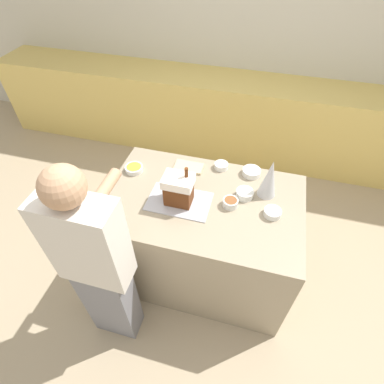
{
  "coord_description": "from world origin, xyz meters",
  "views": [
    {
      "loc": [
        0.3,
        -1.4,
        2.42
      ],
      "look_at": [
        -0.08,
        0.0,
        0.94
      ],
      "focal_mm": 28.0,
      "sensor_mm": 36.0,
      "label": 1
    }
  ],
  "objects_px": {
    "baking_tray": "(179,201)",
    "candy_bowl_center_rear": "(252,172)",
    "candy_bowl_far_left": "(134,168)",
    "candy_bowl_behind_tray": "(273,212)",
    "candy_bowl_front_corner": "(230,203)",
    "person": "(98,267)",
    "decorative_tree": "(270,178)",
    "cookbook": "(189,167)",
    "candy_bowl_near_tray_right": "(245,193)",
    "gingerbread_house": "(179,189)",
    "candy_bowl_beside_tree": "(221,166)"
  },
  "relations": [
    {
      "from": "baking_tray",
      "to": "candy_bowl_center_rear",
      "type": "distance_m",
      "value": 0.61
    },
    {
      "from": "baking_tray",
      "to": "candy_bowl_far_left",
      "type": "distance_m",
      "value": 0.49
    },
    {
      "from": "candy_bowl_behind_tray",
      "to": "candy_bowl_front_corner",
      "type": "bearing_deg",
      "value": 178.65
    },
    {
      "from": "candy_bowl_behind_tray",
      "to": "person",
      "type": "xyz_separation_m",
      "value": [
        -0.97,
        -0.64,
        -0.07
      ]
    },
    {
      "from": "candy_bowl_behind_tray",
      "to": "decorative_tree",
      "type": "bearing_deg",
      "value": 107.17
    },
    {
      "from": "decorative_tree",
      "to": "candy_bowl_behind_tray",
      "type": "xyz_separation_m",
      "value": [
        0.06,
        -0.19,
        -0.12
      ]
    },
    {
      "from": "cookbook",
      "to": "person",
      "type": "distance_m",
      "value": 1.0
    },
    {
      "from": "candy_bowl_far_left",
      "to": "person",
      "type": "xyz_separation_m",
      "value": [
        0.1,
        -0.82,
        -0.07
      ]
    },
    {
      "from": "baking_tray",
      "to": "candy_bowl_near_tray_right",
      "type": "relative_size",
      "value": 3.57
    },
    {
      "from": "candy_bowl_near_tray_right",
      "to": "candy_bowl_center_rear",
      "type": "xyz_separation_m",
      "value": [
        0.02,
        0.25,
        -0.0
      ]
    },
    {
      "from": "candy_bowl_far_left",
      "to": "candy_bowl_center_rear",
      "type": "bearing_deg",
      "value": 12.26
    },
    {
      "from": "gingerbread_house",
      "to": "person",
      "type": "height_order",
      "value": "person"
    },
    {
      "from": "decorative_tree",
      "to": "cookbook",
      "type": "height_order",
      "value": "decorative_tree"
    },
    {
      "from": "baking_tray",
      "to": "person",
      "type": "xyz_separation_m",
      "value": [
        -0.33,
        -0.59,
        -0.05
      ]
    },
    {
      "from": "candy_bowl_near_tray_right",
      "to": "cookbook",
      "type": "distance_m",
      "value": 0.5
    },
    {
      "from": "candy_bowl_front_corner",
      "to": "person",
      "type": "distance_m",
      "value": 0.94
    },
    {
      "from": "candy_bowl_front_corner",
      "to": "candy_bowl_beside_tree",
      "type": "xyz_separation_m",
      "value": [
        -0.14,
        0.38,
        -0.01
      ]
    },
    {
      "from": "decorative_tree",
      "to": "candy_bowl_beside_tree",
      "type": "distance_m",
      "value": 0.43
    },
    {
      "from": "gingerbread_house",
      "to": "candy_bowl_near_tray_right",
      "type": "distance_m",
      "value": 0.47
    },
    {
      "from": "decorative_tree",
      "to": "candy_bowl_front_corner",
      "type": "height_order",
      "value": "decorative_tree"
    },
    {
      "from": "baking_tray",
      "to": "gingerbread_house",
      "type": "xyz_separation_m",
      "value": [
        0.0,
        0.0,
        0.12
      ]
    },
    {
      "from": "baking_tray",
      "to": "candy_bowl_front_corner",
      "type": "distance_m",
      "value": 0.35
    },
    {
      "from": "gingerbread_house",
      "to": "candy_bowl_near_tray_right",
      "type": "xyz_separation_m",
      "value": [
        0.43,
        0.17,
        -0.1
      ]
    },
    {
      "from": "baking_tray",
      "to": "cookbook",
      "type": "xyz_separation_m",
      "value": [
        -0.03,
        0.36,
        0.01
      ]
    },
    {
      "from": "baking_tray",
      "to": "gingerbread_house",
      "type": "height_order",
      "value": "gingerbread_house"
    },
    {
      "from": "baking_tray",
      "to": "candy_bowl_center_rear",
      "type": "relative_size",
      "value": 3.18
    },
    {
      "from": "cookbook",
      "to": "baking_tray",
      "type": "bearing_deg",
      "value": -84.93
    },
    {
      "from": "candy_bowl_front_corner",
      "to": "cookbook",
      "type": "height_order",
      "value": "candy_bowl_front_corner"
    },
    {
      "from": "decorative_tree",
      "to": "person",
      "type": "xyz_separation_m",
      "value": [
        -0.91,
        -0.83,
        -0.2
      ]
    },
    {
      "from": "candy_bowl_front_corner",
      "to": "cookbook",
      "type": "relative_size",
      "value": 0.47
    },
    {
      "from": "candy_bowl_near_tray_right",
      "to": "candy_bowl_center_rear",
      "type": "height_order",
      "value": "candy_bowl_near_tray_right"
    },
    {
      "from": "candy_bowl_behind_tray",
      "to": "person",
      "type": "bearing_deg",
      "value": -146.59
    },
    {
      "from": "gingerbread_house",
      "to": "candy_bowl_front_corner",
      "type": "relative_size",
      "value": 2.76
    },
    {
      "from": "candy_bowl_near_tray_right",
      "to": "candy_bowl_front_corner",
      "type": "bearing_deg",
      "value": -125.34
    },
    {
      "from": "candy_bowl_beside_tree",
      "to": "person",
      "type": "xyz_separation_m",
      "value": [
        -0.54,
        -1.02,
        -0.07
      ]
    },
    {
      "from": "baking_tray",
      "to": "person",
      "type": "bearing_deg",
      "value": -119.27
    },
    {
      "from": "candy_bowl_far_left",
      "to": "cookbook",
      "type": "distance_m",
      "value": 0.42
    },
    {
      "from": "candy_bowl_behind_tray",
      "to": "candy_bowl_center_rear",
      "type": "bearing_deg",
      "value": 116.75
    },
    {
      "from": "baking_tray",
      "to": "cookbook",
      "type": "bearing_deg",
      "value": 95.07
    },
    {
      "from": "cookbook",
      "to": "decorative_tree",
      "type": "bearing_deg",
      "value": -11.86
    },
    {
      "from": "gingerbread_house",
      "to": "candy_bowl_behind_tray",
      "type": "distance_m",
      "value": 0.64
    },
    {
      "from": "decorative_tree",
      "to": "candy_bowl_behind_tray",
      "type": "height_order",
      "value": "decorative_tree"
    },
    {
      "from": "decorative_tree",
      "to": "candy_bowl_beside_tree",
      "type": "height_order",
      "value": "decorative_tree"
    },
    {
      "from": "candy_bowl_center_rear",
      "to": "cookbook",
      "type": "relative_size",
      "value": 0.62
    },
    {
      "from": "candy_bowl_behind_tray",
      "to": "gingerbread_house",
      "type": "bearing_deg",
      "value": -175.76
    },
    {
      "from": "baking_tray",
      "to": "decorative_tree",
      "type": "relative_size",
      "value": 1.46
    },
    {
      "from": "baking_tray",
      "to": "decorative_tree",
      "type": "bearing_deg",
      "value": 22.27
    },
    {
      "from": "person",
      "to": "candy_bowl_center_rear",
      "type": "bearing_deg",
      "value": 52.24
    },
    {
      "from": "decorative_tree",
      "to": "cookbook",
      "type": "relative_size",
      "value": 1.34
    },
    {
      "from": "candy_bowl_near_tray_right",
      "to": "cookbook",
      "type": "relative_size",
      "value": 0.55
    }
  ]
}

